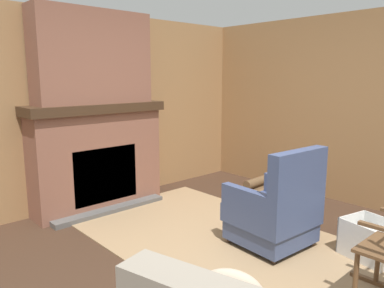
{
  "coord_description": "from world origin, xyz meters",
  "views": [
    {
      "loc": [
        1.89,
        -2.21,
        1.65
      ],
      "look_at": [
        -1.12,
        0.55,
        0.9
      ],
      "focal_mm": 35.0,
      "sensor_mm": 36.0,
      "label": 1
    }
  ],
  "objects_px": {
    "laundry_basket": "(372,240)",
    "storage_case": "(128,96)",
    "armchair": "(276,212)",
    "firewood_stack": "(256,188)",
    "oil_lamp_vase": "(39,98)"
  },
  "relations": [
    {
      "from": "laundry_basket",
      "to": "oil_lamp_vase",
      "type": "distance_m",
      "value": 3.67
    },
    {
      "from": "armchair",
      "to": "storage_case",
      "type": "relative_size",
      "value": 4.79
    },
    {
      "from": "oil_lamp_vase",
      "to": "storage_case",
      "type": "bearing_deg",
      "value": 89.99
    },
    {
      "from": "oil_lamp_vase",
      "to": "firewood_stack",
      "type": "bearing_deg",
      "value": 66.68
    },
    {
      "from": "laundry_basket",
      "to": "storage_case",
      "type": "distance_m",
      "value": 3.25
    },
    {
      "from": "laundry_basket",
      "to": "oil_lamp_vase",
      "type": "xyz_separation_m",
      "value": [
        -2.95,
        -1.8,
        1.23
      ]
    },
    {
      "from": "laundry_basket",
      "to": "oil_lamp_vase",
      "type": "relative_size",
      "value": 2.0
    },
    {
      "from": "laundry_basket",
      "to": "storage_case",
      "type": "height_order",
      "value": "storage_case"
    },
    {
      "from": "armchair",
      "to": "laundry_basket",
      "type": "height_order",
      "value": "armchair"
    },
    {
      "from": "firewood_stack",
      "to": "laundry_basket",
      "type": "distance_m",
      "value": 2.01
    },
    {
      "from": "firewood_stack",
      "to": "oil_lamp_vase",
      "type": "distance_m",
      "value": 3.04
    },
    {
      "from": "laundry_basket",
      "to": "storage_case",
      "type": "bearing_deg",
      "value": -167.81
    },
    {
      "from": "armchair",
      "to": "firewood_stack",
      "type": "distance_m",
      "value": 1.65
    },
    {
      "from": "armchair",
      "to": "laundry_basket",
      "type": "distance_m",
      "value": 0.88
    },
    {
      "from": "armchair",
      "to": "oil_lamp_vase",
      "type": "distance_m",
      "value": 2.8
    }
  ]
}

